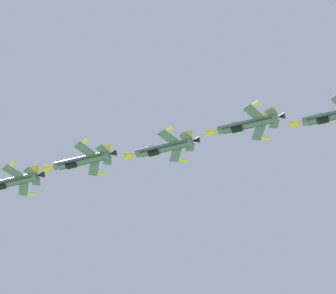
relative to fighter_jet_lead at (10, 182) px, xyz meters
The scene contains 5 objects.
fighter_jet_lead is the anchor object (origin of this frame).
fighter_jet_left_wing 16.30m from the fighter_jet_lead, ahead, with size 15.97×10.60×4.37m.
fighter_jet_right_wing 33.26m from the fighter_jet_lead, ahead, with size 15.97×10.61×4.34m.
fighter_jet_left_outer 50.86m from the fighter_jet_lead, ahead, with size 15.97×10.61×4.37m.
fighter_jet_right_outer 67.37m from the fighter_jet_lead, ahead, with size 15.97×10.59×4.38m.
Camera 1 is at (1.04, -1.78, 1.94)m, focal length 73.83 mm.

